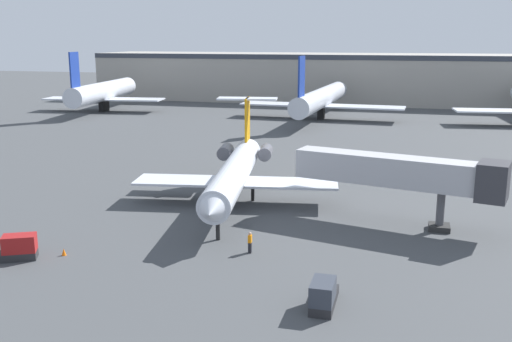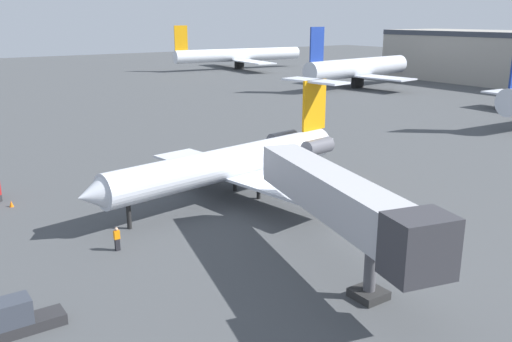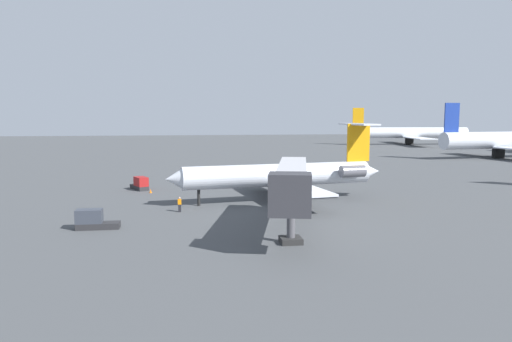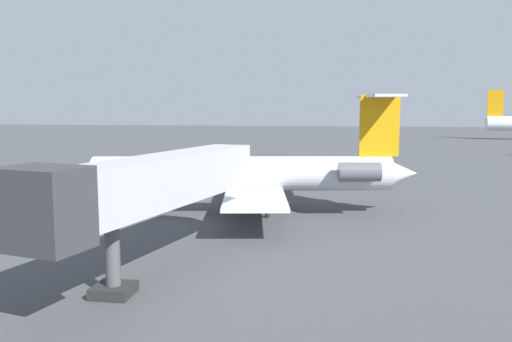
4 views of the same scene
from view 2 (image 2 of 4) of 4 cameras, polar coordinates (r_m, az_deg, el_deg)
name	(u,v)px [view 2 (image 2 of 4)]	position (r m, az deg, el deg)	size (l,w,h in m)	color
ground_plane	(264,207)	(46.35, 0.86, -3.84)	(400.00, 400.00, 0.10)	#424447
regional_jet	(237,161)	(47.80, -2.06, 1.09)	(20.80, 28.29, 9.66)	silver
jet_bridge	(347,204)	(33.09, 9.48, -3.41)	(18.61, 7.15, 6.45)	#ADADB2
ground_crew_marshaller	(117,239)	(38.88, -14.36, -6.90)	(0.27, 0.41, 1.69)	black
baggage_tug_trailing	(14,318)	(31.08, -24.02, -13.93)	(1.42, 4.01, 1.90)	#262628
traffic_cone_near	(11,204)	(50.72, -24.26, -3.15)	(0.36, 0.36, 0.55)	orange
parked_airliner_west_end	(239,55)	(171.23, -1.84, 12.03)	(35.58, 42.05, 13.21)	silver
parked_airliner_west_mid	(358,68)	(127.15, 10.61, 10.55)	(27.59, 32.47, 13.60)	silver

